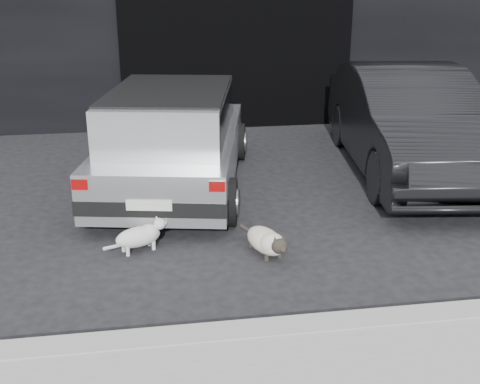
{
  "coord_description": "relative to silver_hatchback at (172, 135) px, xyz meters",
  "views": [
    {
      "loc": [
        -0.59,
        -6.4,
        2.62
      ],
      "look_at": [
        0.31,
        -0.68,
        0.49
      ],
      "focal_mm": 45.0,
      "sensor_mm": 36.0,
      "label": 1
    }
  ],
  "objects": [
    {
      "name": "garage_opening",
      "position": [
        1.29,
        3.07,
        0.59
      ],
      "size": [
        4.0,
        0.1,
        2.6
      ],
      "primitive_type": "cube",
      "color": "black",
      "rests_on": "ground"
    },
    {
      "name": "curb",
      "position": [
        1.29,
        -3.52,
        -0.65
      ],
      "size": [
        18.0,
        0.25,
        0.12
      ],
      "primitive_type": "cube",
      "color": "#969690",
      "rests_on": "ground"
    },
    {
      "name": "cat_white",
      "position": [
        -0.42,
        -1.78,
        -0.55
      ],
      "size": [
        0.63,
        0.39,
        0.32
      ],
      "rotation": [
        0.0,
        0.0,
        -1.18
      ],
      "color": "silver",
      "rests_on": "ground"
    },
    {
      "name": "cat_siamese",
      "position": [
        0.8,
        -2.08,
        -0.57
      ],
      "size": [
        0.43,
        0.82,
        0.29
      ],
      "rotation": [
        0.0,
        0.0,
        3.42
      ],
      "color": "beige",
      "rests_on": "ground"
    },
    {
      "name": "second_car",
      "position": [
        3.2,
        0.21,
        0.0
      ],
      "size": [
        2.06,
        4.47,
        1.42
      ],
      "primitive_type": "imported",
      "rotation": [
        0.0,
        0.0,
        -0.13
      ],
      "color": "black",
      "rests_on": "ground"
    },
    {
      "name": "silver_hatchback",
      "position": [
        0.0,
        0.0,
        0.0
      ],
      "size": [
        2.27,
        3.75,
        1.3
      ],
      "rotation": [
        0.0,
        0.0,
        -0.2
      ],
      "color": "silver",
      "rests_on": "ground"
    },
    {
      "name": "ground",
      "position": [
        0.29,
        -0.92,
        -0.71
      ],
      "size": [
        80.0,
        80.0,
        0.0
      ],
      "primitive_type": "plane",
      "color": "black",
      "rests_on": "ground"
    }
  ]
}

